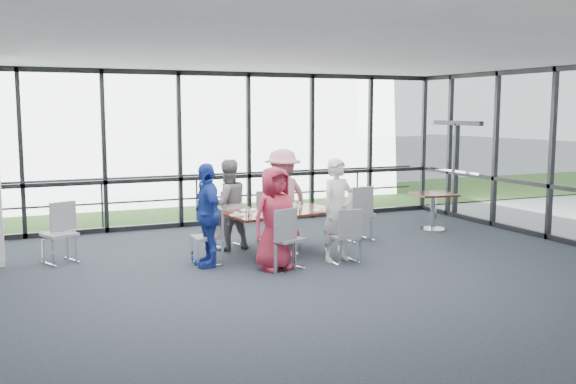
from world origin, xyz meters
name	(u,v)px	position (x,y,z in m)	size (l,w,h in m)	color
floor	(273,288)	(0.00, 0.00, -0.01)	(12.00, 10.00, 0.02)	#1E242B
ceiling	(272,49)	(0.00, 0.00, 3.20)	(12.00, 10.00, 0.04)	white
wall_front	(575,241)	(0.00, -5.00, 1.60)	(12.00, 0.10, 3.20)	silver
curtain_wall_back	(180,150)	(0.00, 5.00, 1.60)	(12.00, 0.10, 3.20)	white
exit_door	(456,171)	(6.00, 3.75, 1.05)	(0.12, 1.60, 2.10)	black
apron	(137,198)	(0.00, 10.00, -0.02)	(80.00, 70.00, 0.02)	gray
grass_strip	(151,207)	(0.00, 8.00, 0.01)	(80.00, 5.00, 0.01)	#30511E
hangar_main	(134,100)	(4.00, 32.00, 3.00)	(24.00, 10.00, 6.00)	#B9BBC1
guard_rail	(174,199)	(0.00, 5.60, 0.50)	(0.06, 0.06, 12.00)	#2D2D33
main_table	(281,219)	(0.87, 1.77, 0.62)	(2.00, 1.28, 0.75)	#39160D
side_table_right	(433,200)	(4.58, 2.63, 0.62)	(0.88, 0.88, 0.75)	#39160D
diner_near_left	(275,218)	(0.42, 0.92, 0.79)	(0.77, 0.50, 1.57)	#AC273F
diner_near_right	(338,210)	(1.55, 1.04, 0.83)	(0.60, 0.44, 1.65)	silver
diner_far_left	(228,205)	(0.21, 2.55, 0.78)	(0.76, 0.47, 1.57)	slate
diner_far_right	(283,197)	(1.26, 2.59, 0.86)	(1.11, 0.57, 1.72)	#CA7E8B
diner_end	(207,215)	(-0.46, 1.54, 0.80)	(0.94, 0.51, 1.61)	#203AA5
chair_main_nl	(285,239)	(0.55, 0.85, 0.47)	(0.46, 0.46, 0.94)	gray
chair_main_nr	(343,236)	(1.57, 0.88, 0.43)	(0.42, 0.42, 0.86)	gray
chair_main_fl	(232,221)	(0.31, 2.63, 0.48)	(0.47, 0.47, 0.97)	gray
chair_main_fr	(272,218)	(1.14, 2.80, 0.45)	(0.44, 0.44, 0.90)	gray
chair_main_end	(207,237)	(-0.44, 1.64, 0.43)	(0.42, 0.42, 0.87)	gray
chair_spare_lb	(59,234)	(-2.54, 2.65, 0.46)	(0.45, 0.45, 0.93)	gray
chair_spare_r	(357,214)	(2.65, 2.32, 0.50)	(0.49, 0.49, 1.00)	gray
plate_nl	(262,216)	(0.37, 1.33, 0.76)	(0.24, 0.24, 0.01)	white
plate_nr	(321,211)	(1.48, 1.48, 0.76)	(0.26, 0.26, 0.01)	white
plate_fl	(248,210)	(0.38, 2.02, 0.76)	(0.26, 0.26, 0.01)	white
plate_fr	(296,206)	(1.30, 2.12, 0.76)	(0.24, 0.24, 0.01)	white
plate_end	(237,215)	(0.05, 1.60, 0.76)	(0.24, 0.24, 0.01)	white
tumbler_a	(276,209)	(0.70, 1.53, 0.83)	(0.08, 0.08, 0.15)	white
tumbler_b	(299,207)	(1.13, 1.61, 0.82)	(0.07, 0.07, 0.15)	white
tumbler_c	(277,205)	(0.90, 1.98, 0.81)	(0.06, 0.06, 0.13)	white
tumbler_d	(248,211)	(0.20, 1.50, 0.83)	(0.08, 0.08, 0.15)	white
menu_a	(286,215)	(0.78, 1.32, 0.75)	(0.32, 0.23, 0.00)	silver
menu_b	(332,209)	(1.73, 1.57, 0.75)	(0.31, 0.22, 0.00)	silver
menu_c	(275,207)	(0.94, 2.16, 0.75)	(0.30, 0.21, 0.00)	silver
condiment_caddy	(283,209)	(0.92, 1.78, 0.77)	(0.10, 0.07, 0.04)	black
ketchup_bottle	(280,205)	(0.90, 1.84, 0.84)	(0.06, 0.06, 0.18)	#AA160C
green_bottle	(282,205)	(0.90, 1.80, 0.85)	(0.05, 0.05, 0.20)	#1D7C33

